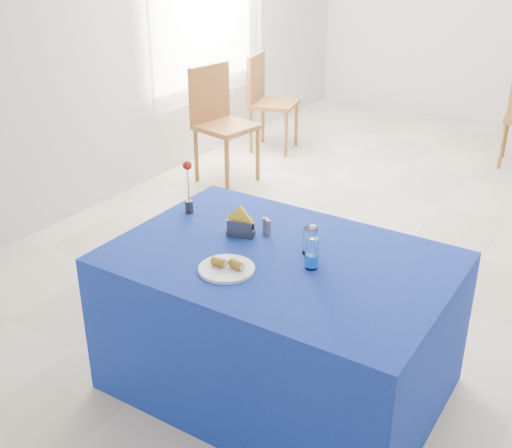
{
  "coord_description": "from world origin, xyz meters",
  "views": [
    {
      "loc": [
        1.35,
        -4.29,
        2.21
      ],
      "look_at": [
        -0.1,
        -2.01,
        0.92
      ],
      "focal_mm": 45.0,
      "sensor_mm": 36.0,
      "label": 1
    }
  ],
  "objects_px": {
    "water_bottle": "(312,254)",
    "chair_win_a": "(219,116)",
    "plate": "(227,269)",
    "blue_table": "(279,322)",
    "chair_win_b": "(266,96)"
  },
  "relations": [
    {
      "from": "water_bottle",
      "to": "chair_win_a",
      "type": "height_order",
      "value": "chair_win_a"
    },
    {
      "from": "plate",
      "to": "water_bottle",
      "type": "bearing_deg",
      "value": 35.98
    },
    {
      "from": "plate",
      "to": "chair_win_a",
      "type": "height_order",
      "value": "chair_win_a"
    },
    {
      "from": "plate",
      "to": "water_bottle",
      "type": "distance_m",
      "value": 0.39
    },
    {
      "from": "blue_table",
      "to": "chair_win_b",
      "type": "distance_m",
      "value": 3.82
    },
    {
      "from": "chair_win_b",
      "to": "chair_win_a",
      "type": "bearing_deg",
      "value": 172.32
    },
    {
      "from": "blue_table",
      "to": "chair_win_b",
      "type": "height_order",
      "value": "chair_win_b"
    },
    {
      "from": "blue_table",
      "to": "chair_win_a",
      "type": "bearing_deg",
      "value": 131.16
    },
    {
      "from": "plate",
      "to": "chair_win_a",
      "type": "relative_size",
      "value": 0.25
    },
    {
      "from": "water_bottle",
      "to": "chair_win_b",
      "type": "xyz_separation_m",
      "value": [
        -2.24,
        3.24,
        -0.26
      ]
    },
    {
      "from": "plate",
      "to": "water_bottle",
      "type": "height_order",
      "value": "water_bottle"
    },
    {
      "from": "water_bottle",
      "to": "chair_win_b",
      "type": "relative_size",
      "value": 0.22
    },
    {
      "from": "plate",
      "to": "chair_win_b",
      "type": "relative_size",
      "value": 0.26
    },
    {
      "from": "blue_table",
      "to": "plate",
      "type": "bearing_deg",
      "value": -118.65
    },
    {
      "from": "plate",
      "to": "chair_win_b",
      "type": "xyz_separation_m",
      "value": [
        -1.92,
        3.47,
        -0.2
      ]
    }
  ]
}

